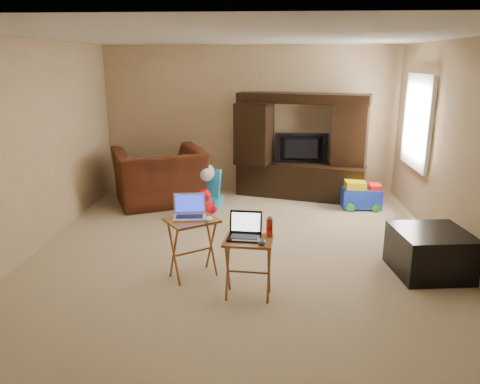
# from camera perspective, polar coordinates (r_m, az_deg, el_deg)

# --- Properties ---
(floor) EXTENTS (5.50, 5.50, 0.00)m
(floor) POSITION_cam_1_polar(r_m,az_deg,el_deg) (5.80, 0.12, -7.08)
(floor) COLOR #CBBA8D
(floor) RESTS_ON ground
(ceiling) EXTENTS (5.50, 5.50, 0.00)m
(ceiling) POSITION_cam_1_polar(r_m,az_deg,el_deg) (5.35, 0.13, 18.42)
(ceiling) COLOR silver
(ceiling) RESTS_ON ground
(wall_back) EXTENTS (5.00, 0.00, 5.00)m
(wall_back) POSITION_cam_1_polar(r_m,az_deg,el_deg) (8.15, 1.22, 8.73)
(wall_back) COLOR tan
(wall_back) RESTS_ON ground
(wall_front) EXTENTS (5.00, 0.00, 5.00)m
(wall_front) POSITION_cam_1_polar(r_m,az_deg,el_deg) (2.79, -3.06, -5.39)
(wall_front) COLOR tan
(wall_front) RESTS_ON ground
(wall_left) EXTENTS (0.00, 5.50, 5.50)m
(wall_left) POSITION_cam_1_polar(r_m,az_deg,el_deg) (6.11, -24.10, 4.95)
(wall_left) COLOR tan
(wall_left) RESTS_ON ground
(wall_right) EXTENTS (0.00, 5.50, 5.50)m
(wall_right) POSITION_cam_1_polar(r_m,az_deg,el_deg) (5.86, 25.43, 4.38)
(wall_right) COLOR tan
(wall_right) RESTS_ON ground
(window_pane) EXTENTS (0.00, 1.20, 1.20)m
(window_pane) POSITION_cam_1_polar(r_m,az_deg,el_deg) (7.27, 20.98, 8.02)
(window_pane) COLOR white
(window_pane) RESTS_ON ground
(window_frame) EXTENTS (0.06, 1.14, 1.34)m
(window_frame) POSITION_cam_1_polar(r_m,az_deg,el_deg) (7.27, 20.83, 8.03)
(window_frame) COLOR white
(window_frame) RESTS_ON ground
(entertainment_center) EXTENTS (2.19, 1.08, 1.74)m
(entertainment_center) POSITION_cam_1_polar(r_m,az_deg,el_deg) (7.87, 7.49, 5.54)
(entertainment_center) COLOR black
(entertainment_center) RESTS_ON floor
(television) EXTENTS (0.88, 0.13, 0.51)m
(television) POSITION_cam_1_polar(r_m,az_deg,el_deg) (7.83, 7.50, 5.23)
(television) COLOR black
(television) RESTS_ON entertainment_center
(recliner) EXTENTS (1.74, 1.65, 0.89)m
(recliner) POSITION_cam_1_polar(r_m,az_deg,el_deg) (7.62, -9.72, 1.83)
(recliner) COLOR #4B1F10
(recliner) RESTS_ON floor
(child_rocker) EXTENTS (0.56, 0.61, 0.62)m
(child_rocker) POSITION_cam_1_polar(r_m,az_deg,el_deg) (7.30, -4.34, 0.29)
(child_rocker) COLOR teal
(child_rocker) RESTS_ON floor
(plush_toy) EXTENTS (0.40, 0.33, 0.44)m
(plush_toy) POSITION_cam_1_polar(r_m,az_deg,el_deg) (6.93, -4.41, -1.33)
(plush_toy) COLOR red
(plush_toy) RESTS_ON floor
(push_toy) EXTENTS (0.61, 0.44, 0.45)m
(push_toy) POSITION_cam_1_polar(r_m,az_deg,el_deg) (7.55, 14.59, -0.31)
(push_toy) COLOR blue
(push_toy) RESTS_ON floor
(ottoman) EXTENTS (0.84, 0.84, 0.48)m
(ottoman) POSITION_cam_1_polar(r_m,az_deg,el_deg) (5.53, 22.18, -6.80)
(ottoman) COLOR black
(ottoman) RESTS_ON floor
(tray_table_left) EXTENTS (0.64, 0.61, 0.65)m
(tray_table_left) POSITION_cam_1_polar(r_m,az_deg,el_deg) (5.04, -5.77, -6.82)
(tray_table_left) COLOR #A76828
(tray_table_left) RESTS_ON floor
(tray_table_right) EXTENTS (0.49, 0.41, 0.60)m
(tray_table_right) POSITION_cam_1_polar(r_m,az_deg,el_deg) (4.61, 1.00, -9.28)
(tray_table_right) COLOR brown
(tray_table_right) RESTS_ON floor
(laptop_left) EXTENTS (0.37, 0.32, 0.24)m
(laptop_left) POSITION_cam_1_polar(r_m,az_deg,el_deg) (4.92, -6.20, -1.88)
(laptop_left) COLOR #BCBBC0
(laptop_left) RESTS_ON tray_table_left
(laptop_right) EXTENTS (0.33, 0.29, 0.24)m
(laptop_right) POSITION_cam_1_polar(r_m,az_deg,el_deg) (4.47, 0.52, -4.26)
(laptop_right) COLOR black
(laptop_right) RESTS_ON tray_table_right
(mouse_left) EXTENTS (0.10, 0.14, 0.05)m
(mouse_left) POSITION_cam_1_polar(r_m,az_deg,el_deg) (4.82, -3.78, -3.34)
(mouse_left) COLOR white
(mouse_left) RESTS_ON tray_table_left
(mouse_right) EXTENTS (0.10, 0.13, 0.05)m
(mouse_right) POSITION_cam_1_polar(r_m,az_deg,el_deg) (4.37, 2.67, -6.10)
(mouse_right) COLOR #3A3B3F
(mouse_right) RESTS_ON tray_table_right
(water_bottle) EXTENTS (0.06, 0.06, 0.19)m
(water_bottle) POSITION_cam_1_polar(r_m,az_deg,el_deg) (4.53, 3.60, -4.37)
(water_bottle) COLOR red
(water_bottle) RESTS_ON tray_table_right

